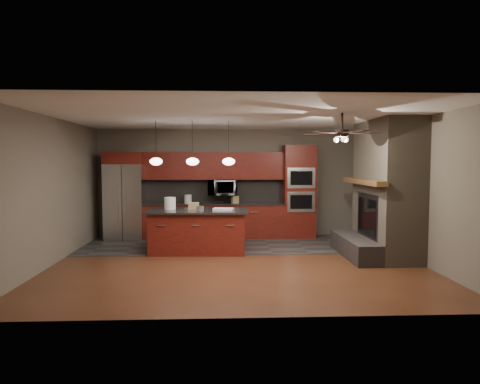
{
  "coord_description": "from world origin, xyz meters",
  "views": [
    {
      "loc": [
        -0.31,
        -8.21,
        1.95
      ],
      "look_at": [
        0.08,
        0.6,
        1.33
      ],
      "focal_mm": 32.0,
      "sensor_mm": 36.0,
      "label": 1
    }
  ],
  "objects": [
    {
      "name": "counter_bucket",
      "position": [
        -1.15,
        2.7,
        1.01
      ],
      "size": [
        0.24,
        0.24,
        0.22
      ],
      "primitive_type": "cylinder",
      "rotation": [
        0.0,
        0.0,
        0.36
      ],
      "color": "silver",
      "rests_on": "back_cabinetry"
    },
    {
      "name": "microwave",
      "position": [
        -0.27,
        2.75,
        1.3
      ],
      "size": [
        0.73,
        0.41,
        0.5
      ],
      "primitive_type": "imported",
      "color": "silver",
      "rests_on": "back_cabinetry"
    },
    {
      "name": "back_cabinetry",
      "position": [
        -0.48,
        2.74,
        0.89
      ],
      "size": [
        3.59,
        0.64,
        2.2
      ],
      "color": "maroon",
      "rests_on": "ground"
    },
    {
      "name": "cardboard_box",
      "position": [
        -0.91,
        1.09,
        0.99
      ],
      "size": [
        0.24,
        0.18,
        0.15
      ],
      "primitive_type": "cube",
      "rotation": [
        0.0,
        0.0,
        0.06
      ],
      "color": "#9F8152",
      "rests_on": "kitchen_island"
    },
    {
      "name": "pendant_right",
      "position": [
        -0.15,
        0.7,
        1.96
      ],
      "size": [
        0.26,
        0.26,
        0.92
      ],
      "color": "black",
      "rests_on": "ceiling"
    },
    {
      "name": "back_wall",
      "position": [
        0.0,
        3.0,
        1.4
      ],
      "size": [
        7.0,
        0.02,
        2.8
      ],
      "primitive_type": "cube",
      "color": "#6B6156",
      "rests_on": "ground"
    },
    {
      "name": "white_bucket",
      "position": [
        -1.42,
        1.09,
        1.05
      ],
      "size": [
        0.3,
        0.3,
        0.27
      ],
      "primitive_type": "cylinder",
      "rotation": [
        0.0,
        0.0,
        0.27
      ],
      "color": "white",
      "rests_on": "kitchen_island"
    },
    {
      "name": "slate_tile_patch",
      "position": [
        0.0,
        1.8,
        0.01
      ],
      "size": [
        7.0,
        2.4,
        0.01
      ],
      "primitive_type": "cube",
      "color": "#383633",
      "rests_on": "ground"
    },
    {
      "name": "ground",
      "position": [
        0.0,
        0.0,
        0.0
      ],
      "size": [
        7.0,
        7.0,
        0.0
      ],
      "primitive_type": "plane",
      "color": "#5A2E1B",
      "rests_on": "ground"
    },
    {
      "name": "ceiling",
      "position": [
        0.0,
        0.0,
        2.8
      ],
      "size": [
        7.0,
        6.0,
        0.02
      ],
      "primitive_type": "cube",
      "color": "white",
      "rests_on": "back_wall"
    },
    {
      "name": "counter_box",
      "position": [
        0.05,
        2.65,
        0.99
      ],
      "size": [
        0.2,
        0.18,
        0.18
      ],
      "primitive_type": "cube",
      "rotation": [
        0.0,
        0.0,
        0.4
      ],
      "color": "tan",
      "rests_on": "back_cabinetry"
    },
    {
      "name": "pendant_center",
      "position": [
        -0.9,
        0.7,
        1.96
      ],
      "size": [
        0.26,
        0.26,
        0.92
      ],
      "color": "black",
      "rests_on": "ceiling"
    },
    {
      "name": "pendant_left",
      "position": [
        -1.65,
        0.7,
        1.96
      ],
      "size": [
        0.26,
        0.26,
        0.92
      ],
      "color": "black",
      "rests_on": "ceiling"
    },
    {
      "name": "ceiling_fan",
      "position": [
        1.8,
        -0.8,
        2.46
      ],
      "size": [
        1.27,
        1.33,
        0.41
      ],
      "color": "black",
      "rests_on": "ceiling"
    },
    {
      "name": "left_wall",
      "position": [
        -3.5,
        0.0,
        1.4
      ],
      "size": [
        0.02,
        6.0,
        2.8
      ],
      "primitive_type": "cube",
      "color": "#6B6156",
      "rests_on": "ground"
    },
    {
      "name": "refrigerator",
      "position": [
        -2.72,
        2.62,
        1.1
      ],
      "size": [
        0.95,
        0.75,
        2.19
      ],
      "color": "silver",
      "rests_on": "ground"
    },
    {
      "name": "right_wall",
      "position": [
        3.5,
        0.0,
        1.4
      ],
      "size": [
        0.02,
        6.0,
        2.8
      ],
      "primitive_type": "cube",
      "color": "#6B6156",
      "rests_on": "ground"
    },
    {
      "name": "fireplace_column",
      "position": [
        3.04,
        0.4,
        1.3
      ],
      "size": [
        1.3,
        2.1,
        2.8
      ],
      "color": "#6C604D",
      "rests_on": "ground"
    },
    {
      "name": "paint_can",
      "position": [
        -0.75,
        0.74,
        0.97
      ],
      "size": [
        0.2,
        0.2,
        0.1
      ],
      "primitive_type": "cylinder",
      "rotation": [
        0.0,
        0.0,
        -0.35
      ],
      "color": "silver",
      "rests_on": "kitchen_island"
    },
    {
      "name": "kitchen_island",
      "position": [
        -0.81,
        0.93,
        0.47
      ],
      "size": [
        2.19,
        1.07,
        0.92
      ],
      "rotation": [
        0.0,
        0.0,
        -0.04
      ],
      "color": "maroon",
      "rests_on": "ground"
    },
    {
      "name": "paint_tray",
      "position": [
        -0.27,
        0.91,
        0.94
      ],
      "size": [
        0.45,
        0.35,
        0.04
      ],
      "primitive_type": "cube",
      "rotation": [
        0.0,
        0.0,
        -0.15
      ],
      "color": "white",
      "rests_on": "kitchen_island"
    },
    {
      "name": "oven_tower",
      "position": [
        1.7,
        2.69,
        1.19
      ],
      "size": [
        0.8,
        0.63,
        2.38
      ],
      "color": "maroon",
      "rests_on": "ground"
    }
  ]
}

